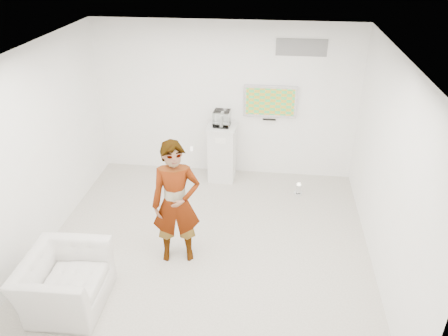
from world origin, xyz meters
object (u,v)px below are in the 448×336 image
at_px(tv, 270,101).
at_px(person, 176,203).
at_px(pedestal, 222,153).
at_px(armchair, 65,281).
at_px(floor_uplight, 298,189).

relative_size(tv, person, 0.53).
bearing_deg(pedestal, person, -98.15).
bearing_deg(armchair, tv, -34.34).
distance_m(tv, person, 3.07).
bearing_deg(person, pedestal, 70.02).
xyz_separation_m(person, pedestal, (0.35, 2.46, -0.39)).
bearing_deg(tv, person, -114.13).
height_order(tv, armchair, tv).
bearing_deg(floor_uplight, armchair, -135.12).
bearing_deg(person, floor_uplight, 35.25).
height_order(person, armchair, person).
bearing_deg(person, armchair, -150.51).
xyz_separation_m(person, floor_uplight, (1.85, 1.98, -0.83)).
relative_size(armchair, pedestal, 1.00).
xyz_separation_m(tv, person, (-1.23, -2.74, -0.60)).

